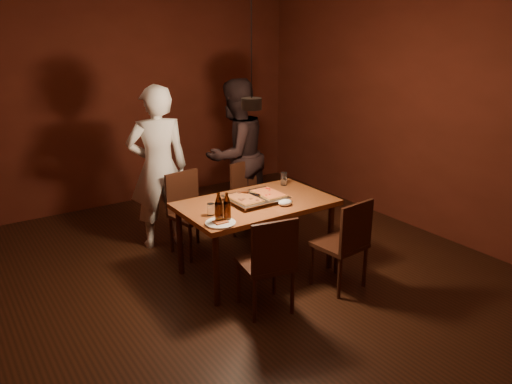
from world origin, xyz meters
TOP-DOWN VIEW (x-y plane):
  - room_shell at (0.00, 0.00)m, footprint 6.00×6.00m
  - dining_table at (0.18, 0.19)m, footprint 1.50×0.90m
  - chair_far_left at (-0.16, 1.01)m, footprint 0.48×0.48m
  - chair_far_right at (0.64, 1.01)m, footprint 0.50×0.50m
  - chair_near_left at (-0.18, -0.54)m, footprint 0.49×0.49m
  - chair_near_right at (0.67, -0.59)m, footprint 0.46×0.46m
  - pizza_tray at (0.18, 0.21)m, footprint 0.58×0.48m
  - pizza_meat at (0.05, 0.20)m, footprint 0.25×0.38m
  - pizza_cheese at (0.33, 0.20)m, footprint 0.22×0.35m
  - spatula at (0.17, 0.22)m, footprint 0.20×0.25m
  - beer_bottle_a at (-0.40, -0.08)m, footprint 0.07×0.07m
  - beer_bottle_b at (-0.32, -0.09)m, footprint 0.07×0.07m
  - water_glass_left at (-0.37, 0.12)m, footprint 0.07×0.07m
  - water_glass_right at (0.73, 0.48)m, footprint 0.07×0.07m
  - plate_slice at (-0.41, -0.12)m, footprint 0.27×0.27m
  - napkin at (0.35, -0.06)m, footprint 0.14×0.11m
  - diner_white at (-0.36, 1.33)m, footprint 0.74×0.57m
  - diner_dark at (0.67, 1.37)m, footprint 1.03×0.89m
  - pendant_lamp at (0.00, 0.00)m, footprint 0.18×0.18m

SIDE VIEW (x-z plane):
  - chair_far_left at x=-0.16m, z-range 0.29..0.78m
  - chair_far_right at x=0.64m, z-range 0.29..0.78m
  - chair_near_left at x=-0.18m, z-range 0.29..0.78m
  - chair_near_right at x=0.67m, z-range 0.29..0.78m
  - dining_table at x=0.18m, z-range 0.30..1.05m
  - plate_slice at x=-0.41m, z-range 0.75..0.77m
  - pizza_tray at x=0.18m, z-range 0.75..0.80m
  - napkin at x=0.35m, z-range 0.75..0.81m
  - water_glass_left at x=-0.37m, z-range 0.75..0.86m
  - pizza_meat at x=0.05m, z-range 0.80..0.82m
  - pizza_cheese at x=0.33m, z-range 0.80..0.82m
  - spatula at x=0.17m, z-range 0.79..0.83m
  - water_glass_right at x=0.73m, z-range 0.75..0.89m
  - beer_bottle_b at x=-0.32m, z-range 0.75..1.01m
  - beer_bottle_a at x=-0.40m, z-range 0.75..1.02m
  - diner_dark at x=0.67m, z-range 0.00..1.82m
  - diner_white at x=-0.36m, z-range 0.00..1.82m
  - room_shell at x=0.00m, z-range -1.60..4.40m
  - pendant_lamp at x=0.00m, z-range 1.21..2.31m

